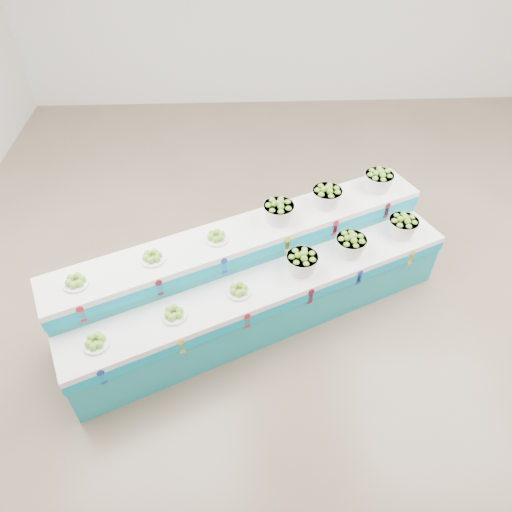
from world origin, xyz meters
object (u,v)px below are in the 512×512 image
Objects in this scene: display_stand at (256,279)px; basket_lower_left at (302,262)px; basket_upper_right at (379,180)px; plate_upper_mid at (152,256)px.

basket_lower_left is (0.49, -0.08, 0.33)m from display_stand.
basket_lower_left is 1.48m from basket_upper_right.
basket_lower_left is at bearing -134.06° from basket_upper_right.
display_stand is at bearing 170.50° from basket_lower_left.
basket_upper_right is (1.01, 1.04, 0.30)m from basket_lower_left.
display_stand is 1.21m from plate_upper_mid.
display_stand is at bearing 9.20° from plate_upper_mid.
plate_upper_mid is at bearing 165.24° from display_stand.
basket_lower_left is at bearing -33.47° from display_stand.
basket_upper_right is at bearing 23.96° from plate_upper_mid.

